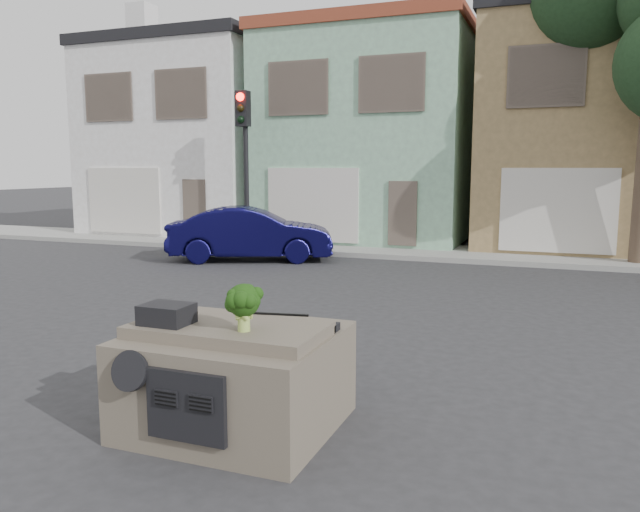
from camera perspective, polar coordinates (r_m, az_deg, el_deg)
The scene contains 11 objects.
ground_plane at distance 9.37m, azimuth 1.37°, elevation -8.44°, with size 120.00×120.00×0.00m, color #303033.
sidewalk at distance 19.37m, azimuth 11.94°, elevation 0.24°, with size 40.00×3.00×0.15m, color gray.
townhouse_white at distance 26.92m, azimuth -10.46°, elevation 10.34°, with size 7.20×8.20×7.55m, color white.
townhouse_mint at distance 23.89m, azimuth 5.34°, elevation 10.74°, with size 7.20×8.20×7.55m, color #89BC99.
townhouse_tan at distance 23.00m, azimuth 23.93°, elevation 10.19°, with size 7.20×8.20×7.55m, color #94794D.
navy_sedan at distance 18.14m, azimuth -6.29°, elevation -0.39°, with size 1.63×4.67×1.54m, color #0A0835.
traffic_signal at distance 20.32m, azimuth -6.89°, elevation 7.72°, with size 0.40×0.40×5.10m, color black.
car_dashboard at distance 6.58m, azimuth -7.64°, elevation -10.64°, with size 2.00×1.80×1.12m, color #63594B.
instrument_hump at distance 6.42m, azimuth -13.84°, elevation -5.17°, with size 0.48×0.38×0.20m, color black.
wiper_arm at distance 6.63m, azimuth -4.02°, elevation -5.32°, with size 0.70×0.03×0.02m, color black.
broccoli at distance 5.98m, azimuth -7.00°, elevation -4.65°, with size 0.38×0.38×0.47m, color black.
Camera 1 is at (3.03, -8.45, 2.67)m, focal length 35.00 mm.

